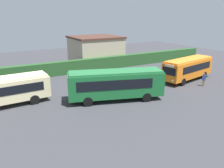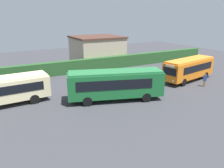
{
  "view_description": "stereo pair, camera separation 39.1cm",
  "coord_description": "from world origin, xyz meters",
  "px_view_note": "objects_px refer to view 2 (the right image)",
  "views": [
    {
      "loc": [
        -13.69,
        -21.55,
        9.0
      ],
      "look_at": [
        -1.41,
        0.01,
        1.21
      ],
      "focal_mm": 35.58,
      "sensor_mm": 36.0,
      "label": 1
    },
    {
      "loc": [
        -13.35,
        -21.74,
        9.0
      ],
      "look_at": [
        -1.41,
        0.01,
        1.21
      ],
      "focal_mm": 35.58,
      "sensor_mm": 36.0,
      "label": 2
    }
  ],
  "objects_px": {
    "bus_orange": "(189,68)",
    "person_far": "(183,69)",
    "bus_green": "(116,84)",
    "person_right": "(205,80)",
    "person_center": "(110,83)",
    "traffic_cone": "(185,67)",
    "bus_cream": "(1,90)"
  },
  "relations": [
    {
      "from": "person_center",
      "to": "person_far",
      "type": "bearing_deg",
      "value": -73.4
    },
    {
      "from": "bus_green",
      "to": "person_center",
      "type": "distance_m",
      "value": 3.27
    },
    {
      "from": "person_right",
      "to": "bus_orange",
      "type": "bearing_deg",
      "value": -136.91
    },
    {
      "from": "traffic_cone",
      "to": "bus_orange",
      "type": "bearing_deg",
      "value": -133.57
    },
    {
      "from": "person_center",
      "to": "person_far",
      "type": "height_order",
      "value": "person_center"
    },
    {
      "from": "traffic_cone",
      "to": "bus_cream",
      "type": "bearing_deg",
      "value": -174.28
    },
    {
      "from": "bus_cream",
      "to": "traffic_cone",
      "type": "bearing_deg",
      "value": -177.09
    },
    {
      "from": "bus_cream",
      "to": "person_right",
      "type": "bearing_deg",
      "value": 163.77
    },
    {
      "from": "person_right",
      "to": "person_far",
      "type": "relative_size",
      "value": 0.96
    },
    {
      "from": "bus_orange",
      "to": "person_right",
      "type": "height_order",
      "value": "bus_orange"
    },
    {
      "from": "bus_orange",
      "to": "person_far",
      "type": "height_order",
      "value": "bus_orange"
    },
    {
      "from": "bus_green",
      "to": "person_far",
      "type": "relative_size",
      "value": 5.86
    },
    {
      "from": "person_right",
      "to": "person_far",
      "type": "xyz_separation_m",
      "value": [
        1.81,
        5.6,
        0.04
      ]
    },
    {
      "from": "bus_orange",
      "to": "person_far",
      "type": "xyz_separation_m",
      "value": [
        1.5,
        2.55,
        -0.85
      ]
    },
    {
      "from": "person_right",
      "to": "person_far",
      "type": "height_order",
      "value": "person_far"
    },
    {
      "from": "bus_green",
      "to": "person_center",
      "type": "bearing_deg",
      "value": 91.47
    },
    {
      "from": "bus_cream",
      "to": "person_far",
      "type": "bearing_deg",
      "value": 177.2
    },
    {
      "from": "bus_green",
      "to": "traffic_cone",
      "type": "distance_m",
      "value": 19.41
    },
    {
      "from": "person_far",
      "to": "bus_green",
      "type": "bearing_deg",
      "value": -96.33
    },
    {
      "from": "bus_orange",
      "to": "person_center",
      "type": "relative_size",
      "value": 4.8
    },
    {
      "from": "person_right",
      "to": "bus_green",
      "type": "bearing_deg",
      "value": -47.46
    },
    {
      "from": "bus_green",
      "to": "person_far",
      "type": "distance_m",
      "value": 14.95
    },
    {
      "from": "bus_cream",
      "to": "person_right",
      "type": "height_order",
      "value": "bus_cream"
    },
    {
      "from": "person_right",
      "to": "bus_cream",
      "type": "bearing_deg",
      "value": -54.46
    },
    {
      "from": "bus_orange",
      "to": "person_far",
      "type": "bearing_deg",
      "value": -130.57
    },
    {
      "from": "person_center",
      "to": "traffic_cone",
      "type": "relative_size",
      "value": 3.18
    },
    {
      "from": "traffic_cone",
      "to": "person_right",
      "type": "bearing_deg",
      "value": -122.91
    },
    {
      "from": "bus_orange",
      "to": "person_right",
      "type": "relative_size",
      "value": 5.33
    },
    {
      "from": "person_center",
      "to": "bus_cream",
      "type": "bearing_deg",
      "value": 95.94
    },
    {
      "from": "traffic_cone",
      "to": "person_far",
      "type": "bearing_deg",
      "value": -141.84
    },
    {
      "from": "bus_orange",
      "to": "person_right",
      "type": "xyz_separation_m",
      "value": [
        -0.31,
        -3.04,
        -0.89
      ]
    },
    {
      "from": "bus_green",
      "to": "person_right",
      "type": "height_order",
      "value": "bus_green"
    }
  ]
}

